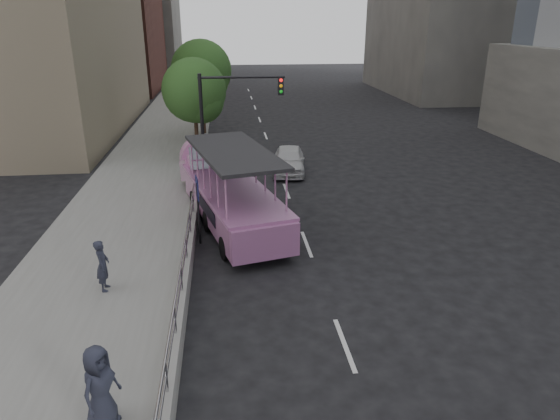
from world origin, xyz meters
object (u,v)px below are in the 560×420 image
object	(u,v)px
duck_boat	(226,191)
parking_sign	(198,202)
car	(289,160)
pedestrian_near	(103,265)
traffic_signal	(226,109)
street_tree_near	(196,93)
pedestrian_far	(100,387)
street_tree_far	(203,73)

from	to	relation	value
duck_boat	parking_sign	xyz separation A→B (m)	(-1.00, -2.39, 0.44)
car	pedestrian_near	bearing A→B (deg)	-111.84
pedestrian_near	parking_sign	size ratio (longest dim) A/B	0.61
pedestrian_near	duck_boat	bearing A→B (deg)	-33.86
parking_sign	car	bearing A→B (deg)	63.27
car	traffic_signal	xyz separation A→B (m)	(-3.20, -0.58, 2.82)
parking_sign	pedestrian_near	bearing A→B (deg)	-125.79
car	duck_boat	bearing A→B (deg)	-110.48
pedestrian_near	traffic_signal	xyz separation A→B (m)	(3.68, 11.56, 2.43)
street_tree_near	pedestrian_far	bearing A→B (deg)	-92.80
duck_boat	pedestrian_near	distance (m)	6.93
duck_boat	car	size ratio (longest dim) A/B	2.44
duck_boat	car	xyz separation A→B (m)	(3.32, 6.20, -0.49)
traffic_signal	street_tree_far	bearing A→B (deg)	98.43
duck_boat	street_tree_far	bearing A→B (deg)	94.85
street_tree_near	pedestrian_near	bearing A→B (deg)	-97.92
traffic_signal	street_tree_far	xyz separation A→B (m)	(-1.40, 9.43, 0.81)
street_tree_far	pedestrian_far	bearing A→B (deg)	-92.60
traffic_signal	street_tree_near	xyz separation A→B (m)	(-1.60, 3.43, 0.32)
car	pedestrian_near	size ratio (longest dim) A/B	2.59
duck_boat	pedestrian_near	bearing A→B (deg)	-120.95
parking_sign	traffic_signal	distance (m)	8.30
pedestrian_far	duck_boat	bearing A→B (deg)	15.72
duck_boat	pedestrian_far	world-z (taller)	duck_boat
car	parking_sign	xyz separation A→B (m)	(-4.32, -8.58, 0.92)
traffic_signal	parking_sign	bearing A→B (deg)	-97.96
pedestrian_near	street_tree_far	xyz separation A→B (m)	(2.29, 20.99, 3.24)
pedestrian_near	street_tree_near	size ratio (longest dim) A/B	0.27
parking_sign	street_tree_near	bearing A→B (deg)	92.39
pedestrian_far	parking_sign	bearing A→B (deg)	18.68
pedestrian_far	street_tree_far	world-z (taller)	street_tree_far
duck_boat	traffic_signal	bearing A→B (deg)	88.78
street_tree_far	traffic_signal	bearing A→B (deg)	-81.57
duck_boat	street_tree_far	xyz separation A→B (m)	(-1.28, 15.05, 3.14)
street_tree_near	street_tree_far	distance (m)	6.02
car	street_tree_far	bearing A→B (deg)	125.19
parking_sign	street_tree_near	world-z (taller)	street_tree_near
pedestrian_near	street_tree_near	bearing A→B (deg)	-10.83
duck_boat	car	world-z (taller)	duck_boat
pedestrian_near	pedestrian_far	size ratio (longest dim) A/B	0.89
car	street_tree_near	xyz separation A→B (m)	(-4.80, 2.85, 3.14)
car	traffic_signal	size ratio (longest dim) A/B	0.77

